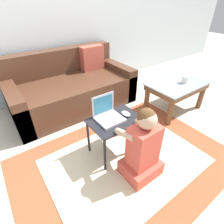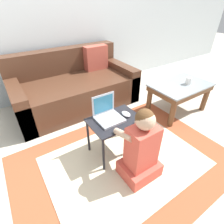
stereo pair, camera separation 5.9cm
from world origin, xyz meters
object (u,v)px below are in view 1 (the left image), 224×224
object	(u,v)px
coffee_table	(176,88)
person_seated	(143,149)
laptop	(108,115)
computer_mouse	(126,114)
couch	(71,87)
laptop_desk	(115,125)
cup_on_table	(185,79)

from	to	relation	value
coffee_table	person_seated	world-z (taller)	person_seated
laptop	computer_mouse	bearing A→B (deg)	-15.80
couch	laptop_desk	bearing A→B (deg)	-93.78
cup_on_table	computer_mouse	bearing A→B (deg)	-173.67
laptop_desk	cup_on_table	size ratio (longest dim) A/B	5.23
coffee_table	computer_mouse	xyz separation A→B (m)	(-1.06, -0.17, 0.09)
laptop_desk	laptop	world-z (taller)	laptop
laptop_desk	cup_on_table	distance (m)	1.27
computer_mouse	coffee_table	bearing A→B (deg)	9.34
laptop_desk	computer_mouse	xyz separation A→B (m)	(0.13, -0.00, 0.08)
couch	cup_on_table	size ratio (longest dim) A/B	17.89
cup_on_table	laptop	bearing A→B (deg)	-176.69
laptop_desk	person_seated	distance (m)	0.37
couch	computer_mouse	bearing A→B (deg)	-87.37
computer_mouse	person_seated	distance (m)	0.40
laptop_desk	laptop	distance (m)	0.12
coffee_table	cup_on_table	size ratio (longest dim) A/B	8.44
coffee_table	couch	bearing A→B (deg)	137.89
couch	person_seated	world-z (taller)	couch
laptop	person_seated	distance (m)	0.44
cup_on_table	laptop_desk	bearing A→B (deg)	-174.35
coffee_table	laptop	xyz separation A→B (m)	(-1.23, -0.12, 0.11)
computer_mouse	cup_on_table	distance (m)	1.14
coffee_table	laptop_desk	xyz separation A→B (m)	(-1.19, -0.17, 0.01)
couch	computer_mouse	xyz separation A→B (m)	(0.05, -1.18, 0.16)
coffee_table	computer_mouse	distance (m)	1.07
couch	laptop	xyz separation A→B (m)	(-0.12, -1.13, 0.18)
couch	cup_on_table	distance (m)	1.59
coffee_table	laptop	world-z (taller)	laptop
couch	computer_mouse	distance (m)	1.19
laptop	cup_on_table	xyz separation A→B (m)	(1.31, 0.08, 0.01)
laptop_desk	computer_mouse	size ratio (longest dim) A/B	4.53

